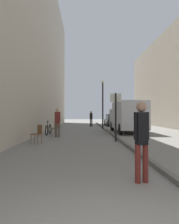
{
  "coord_description": "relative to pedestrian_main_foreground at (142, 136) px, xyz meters",
  "views": [
    {
      "loc": [
        -0.42,
        -1.75,
        1.49
      ],
      "look_at": [
        -0.06,
        10.36,
        1.59
      ],
      "focal_mm": 32.25,
      "sensor_mm": 36.0,
      "label": 1
    }
  ],
  "objects": [
    {
      "name": "pedestrian_mid_block",
      "position": [
        -0.38,
        18.66,
        0.01
      ],
      "size": [
        0.34,
        0.26,
        1.77
      ],
      "rotation": [
        0.0,
        0.0,
        2.78
      ],
      "color": "black",
      "rests_on": "ground_plane"
    },
    {
      "name": "pedestrian_main_foreground",
      "position": [
        0.0,
        0.0,
        0.0
      ],
      "size": [
        0.35,
        0.23,
        1.76
      ],
      "rotation": [
        0.0,
        0.0,
        0.14
      ],
      "color": "maroon",
      "rests_on": "ground_plane"
    },
    {
      "name": "cafe_chair_near_window",
      "position": [
        -3.13,
        9.69,
        -0.47
      ],
      "size": [
        0.58,
        0.58,
        0.94
      ],
      "rotation": [
        0.0,
        0.0,
        2.73
      ],
      "color": "brown",
      "rests_on": "ground_plane"
    },
    {
      "name": "bicycle_leaning",
      "position": [
        -3.73,
        9.91,
        -0.63
      ],
      "size": [
        0.16,
        1.77,
        0.98
      ],
      "rotation": [
        0.0,
        0.0,
        -0.06
      ],
      "color": "black",
      "rests_on": "ground_plane"
    },
    {
      "name": "kerb_strip",
      "position": [
        0.74,
        9.43,
        -0.95
      ],
      "size": [
        0.16,
        40.0,
        0.12
      ],
      "primitive_type": "cube",
      "color": "#615F5B",
      "rests_on": "ground_plane"
    },
    {
      "name": "lamp_post",
      "position": [
        0.62,
        15.21,
        1.71
      ],
      "size": [
        0.28,
        0.28,
        4.76
      ],
      "color": "black",
      "rests_on": "ground_plane"
    },
    {
      "name": "cafe_chair_by_doorway",
      "position": [
        -3.55,
        5.85,
        -0.47
      ],
      "size": [
        0.62,
        0.62,
        0.94
      ],
      "rotation": [
        0.0,
        0.0,
        2.29
      ],
      "color": "brown",
      "rests_on": "ground_plane"
    },
    {
      "name": "delivery_van",
      "position": [
        2.21,
        11.46,
        0.28
      ],
      "size": [
        2.14,
        5.17,
        2.41
      ],
      "rotation": [
        0.0,
        0.0,
        0.03
      ],
      "color": "#B7B7BC",
      "rests_on": "ground_plane"
    },
    {
      "name": "parked_car",
      "position": [
        2.41,
        20.51,
        -0.3
      ],
      "size": [
        1.88,
        4.22,
        1.45
      ],
      "rotation": [
        0.0,
        0.0,
        0.01
      ],
      "color": "black",
      "rests_on": "ground_plane"
    },
    {
      "name": "ground_plane",
      "position": [
        -0.84,
        9.43,
        -1.01
      ],
      "size": [
        80.0,
        80.0,
        0.0
      ],
      "primitive_type": "plane",
      "color": "gray"
    },
    {
      "name": "street_sign_post",
      "position": [
        0.47,
        6.42,
        0.53
      ],
      "size": [
        0.59,
        0.19,
        2.6
      ],
      "rotation": [
        0.0,
        0.0,
        2.86
      ],
      "color": "black",
      "rests_on": "ground_plane"
    },
    {
      "name": "pedestrian_far_crossing",
      "position": [
        -2.89,
        8.36,
        0.05
      ],
      "size": [
        0.37,
        0.24,
        1.84
      ],
      "rotation": [
        0.0,
        0.0,
        -0.04
      ],
      "color": "brown",
      "rests_on": "ground_plane"
    },
    {
      "name": "building_facade_left",
      "position": [
        -5.68,
        9.43,
        6.69
      ],
      "size": [
        2.49,
        40.0,
        15.4
      ],
      "primitive_type": "cube",
      "color": "#BCB29E",
      "rests_on": "ground_plane"
    }
  ]
}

